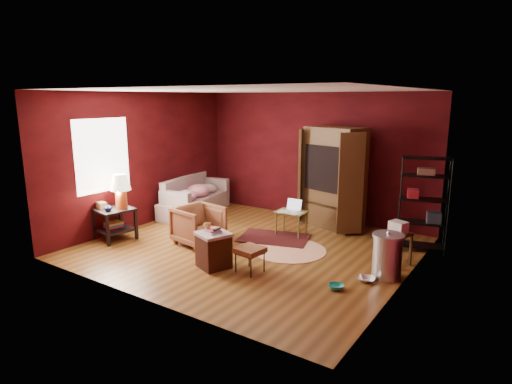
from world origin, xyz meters
TOP-DOWN VIEW (x-y plane):
  - room at (-0.04, -0.01)m, footprint 5.54×5.04m
  - sofa at (-2.39, 1.17)m, footprint 0.83×2.03m
  - armchair at (-0.91, -0.36)m, footprint 0.83×0.87m
  - pet_bowl_steel at (2.29, -0.26)m, footprint 0.26×0.12m
  - pet_bowl_turquoise at (2.02, -0.76)m, footprint 0.23×0.12m
  - vase at (-2.34, -1.25)m, footprint 0.15×0.16m
  - mug at (-0.04, -1.12)m, footprint 0.12×0.10m
  - side_table at (-2.35, -1.02)m, footprint 0.75×0.75m
  - sofa_cushions at (-2.39, 1.17)m, footprint 1.08×2.01m
  - hamper at (0.05, -1.10)m, footprint 0.61×0.61m
  - footstool at (0.65, -0.94)m, footprint 0.44×0.44m
  - rug_round at (0.68, 0.26)m, footprint 1.49×1.49m
  - rug_oriental at (0.11, 0.67)m, footprint 1.51×1.21m
  - laptop_desk at (0.27, 1.05)m, footprint 0.59×0.48m
  - tv_armoire at (0.68, 2.07)m, footprint 1.59×1.14m
  - wire_shelving at (2.63, 1.59)m, footprint 0.89×0.56m
  - small_stand at (2.46, 0.66)m, footprint 0.47×0.47m
  - trash_can at (2.48, 0.05)m, footprint 0.60×0.60m

SIDE VIEW (x-z plane):
  - rug_round at x=0.68m, z-range 0.00..0.01m
  - rug_oriental at x=0.11m, z-range 0.01..0.02m
  - pet_bowl_turquoise at x=2.02m, z-range 0.00..0.22m
  - pet_bowl_steel at x=2.29m, z-range 0.00..0.26m
  - hamper at x=0.05m, z-range -0.03..0.63m
  - footstool at x=0.65m, z-range 0.15..0.55m
  - trash_can at x=2.48m, z-range -0.02..0.72m
  - sofa at x=-2.39m, z-range 0.00..0.77m
  - sofa_cushions at x=-2.39m, z-range -0.01..0.79m
  - armchair at x=-0.91m, z-range 0.00..0.79m
  - laptop_desk at x=0.27m, z-range 0.08..0.79m
  - small_stand at x=2.46m, z-range 0.18..0.91m
  - vase at x=-2.34m, z-range 0.61..0.75m
  - mug at x=-0.04m, z-range 0.64..0.76m
  - side_table at x=-2.35m, z-range 0.13..1.40m
  - wire_shelving at x=2.63m, z-range 0.08..1.77m
  - tv_armoire at x=0.68m, z-range 0.04..2.14m
  - room at x=-0.04m, z-range -0.02..2.82m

